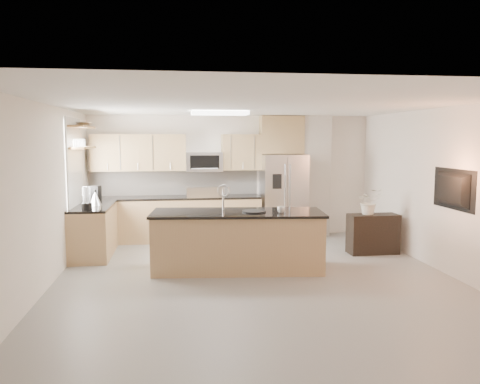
{
  "coord_description": "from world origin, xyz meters",
  "views": [
    {
      "loc": [
        -1.16,
        -6.75,
        2.11
      ],
      "look_at": [
        -0.08,
        1.3,
        1.18
      ],
      "focal_mm": 35.0,
      "sensor_mm": 36.0,
      "label": 1
    }
  ],
  "objects": [
    {
      "name": "wall_left",
      "position": [
        -3.0,
        0.0,
        1.3
      ],
      "size": [
        0.02,
        6.5,
        2.6
      ],
      "primitive_type": "cube",
      "color": "white",
      "rests_on": "floor"
    },
    {
      "name": "wall_front",
      "position": [
        0.0,
        -3.25,
        1.3
      ],
      "size": [
        6.0,
        0.02,
        2.6
      ],
      "primitive_type": "cube",
      "color": "white",
      "rests_on": "floor"
    },
    {
      "name": "wall_back",
      "position": [
        0.0,
        3.25,
        1.3
      ],
      "size": [
        6.0,
        0.02,
        2.6
      ],
      "primitive_type": "cube",
      "color": "white",
      "rests_on": "floor"
    },
    {
      "name": "range",
      "position": [
        -0.6,
        2.92,
        0.47
      ],
      "size": [
        0.76,
        0.64,
        1.14
      ],
      "color": "black",
      "rests_on": "floor"
    },
    {
      "name": "coffee_maker",
      "position": [
        -2.69,
        2.27,
        1.07
      ],
      "size": [
        0.2,
        0.23,
        0.31
      ],
      "color": "black",
      "rests_on": "left_counter"
    },
    {
      "name": "refrigerator",
      "position": [
        1.06,
        2.87,
        0.89
      ],
      "size": [
        0.92,
        0.78,
        1.78
      ],
      "color": "silver",
      "rests_on": "floor"
    },
    {
      "name": "cup",
      "position": [
        0.45,
        0.39,
        1.0
      ],
      "size": [
        0.16,
        0.16,
        0.1
      ],
      "primitive_type": "imported",
      "rotation": [
        0.0,
        0.0,
        0.39
      ],
      "color": "white",
      "rests_on": "island"
    },
    {
      "name": "kettle",
      "position": [
        -2.62,
        1.82,
        1.05
      ],
      "size": [
        0.23,
        0.23,
        0.28
      ],
      "color": "silver",
      "rests_on": "left_counter"
    },
    {
      "name": "shelf_upper",
      "position": [
        -2.85,
        1.95,
        2.32
      ],
      "size": [
        0.3,
        1.2,
        0.04
      ],
      "primitive_type": "cube",
      "color": "olive",
      "rests_on": "wall_left"
    },
    {
      "name": "left_counter",
      "position": [
        -2.67,
        1.85,
        0.46
      ],
      "size": [
        0.66,
        1.5,
        0.92
      ],
      "color": "tan",
      "rests_on": "floor"
    },
    {
      "name": "back_counter",
      "position": [
        -1.23,
        2.93,
        0.47
      ],
      "size": [
        3.55,
        0.66,
        1.44
      ],
      "color": "tan",
      "rests_on": "floor"
    },
    {
      "name": "flower_vase",
      "position": [
        2.31,
        1.34,
        1.09
      ],
      "size": [
        0.73,
        0.65,
        0.72
      ],
      "primitive_type": "imported",
      "rotation": [
        0.0,
        0.0,
        0.16
      ],
      "color": "silver",
      "rests_on": "credenza"
    },
    {
      "name": "shelf_lower",
      "position": [
        -2.85,
        1.95,
        1.95
      ],
      "size": [
        0.3,
        1.2,
        0.04
      ],
      "primitive_type": "cube",
      "color": "olive",
      "rests_on": "wall_left"
    },
    {
      "name": "upper_cabinets",
      "position": [
        -1.3,
        3.09,
        1.83
      ],
      "size": [
        3.5,
        0.33,
        0.75
      ],
      "color": "tan",
      "rests_on": "wall_back"
    },
    {
      "name": "window",
      "position": [
        -2.98,
        1.85,
        1.65
      ],
      "size": [
        0.04,
        1.15,
        1.65
      ],
      "color": "white",
      "rests_on": "wall_left"
    },
    {
      "name": "floor",
      "position": [
        0.0,
        0.0,
        0.0
      ],
      "size": [
        6.5,
        6.5,
        0.0
      ],
      "primitive_type": "plane",
      "color": "gray",
      "rests_on": "ground"
    },
    {
      "name": "television",
      "position": [
        2.91,
        -0.2,
        1.35
      ],
      "size": [
        0.14,
        1.08,
        0.62
      ],
      "primitive_type": "imported",
      "rotation": [
        0.0,
        0.0,
        1.57
      ],
      "color": "black",
      "rests_on": "wall_right"
    },
    {
      "name": "ceiling_fixture",
      "position": [
        -0.4,
        1.6,
        2.56
      ],
      "size": [
        1.0,
        0.5,
        0.06
      ],
      "primitive_type": "cube",
      "color": "white",
      "rests_on": "ceiling"
    },
    {
      "name": "bowl",
      "position": [
        -2.85,
        2.19,
        2.38
      ],
      "size": [
        0.39,
        0.39,
        0.09
      ],
      "primitive_type": "imported",
      "rotation": [
        0.0,
        0.0,
        -0.06
      ],
      "color": "silver",
      "rests_on": "shelf_upper"
    },
    {
      "name": "microwave",
      "position": [
        -0.6,
        3.04,
        1.63
      ],
      "size": [
        0.76,
        0.4,
        0.4
      ],
      "color": "silver",
      "rests_on": "upper_cabinets"
    },
    {
      "name": "island",
      "position": [
        -0.21,
        0.59,
        0.48
      ],
      "size": [
        2.82,
        1.25,
        1.37
      ],
      "rotation": [
        0.0,
        0.0,
        -0.1
      ],
      "color": "tan",
      "rests_on": "floor"
    },
    {
      "name": "wall_right",
      "position": [
        3.0,
        0.0,
        1.3
      ],
      "size": [
        0.02,
        6.5,
        2.6
      ],
      "primitive_type": "cube",
      "color": "white",
      "rests_on": "floor"
    },
    {
      "name": "partition_column",
      "position": [
        1.82,
        3.1,
        1.3
      ],
      "size": [
        0.6,
        0.3,
        2.6
      ],
      "primitive_type": "cube",
      "color": "beige",
      "rests_on": "floor"
    },
    {
      "name": "ceiling",
      "position": [
        0.0,
        0.0,
        2.6
      ],
      "size": [
        6.0,
        6.5,
        0.02
      ],
      "primitive_type": "cube",
      "color": "white",
      "rests_on": "wall_back"
    },
    {
      "name": "blender",
      "position": [
        -2.67,
        1.29,
        1.09
      ],
      "size": [
        0.17,
        0.17,
        0.39
      ],
      "color": "black",
      "rests_on": "left_counter"
    },
    {
      "name": "credenza",
      "position": [
        2.41,
        1.33,
        0.36
      ],
      "size": [
        0.92,
        0.4,
        0.73
      ],
      "primitive_type": "cube",
      "rotation": [
        0.0,
        0.0,
        0.02
      ],
      "color": "black",
      "rests_on": "floor"
    },
    {
      "name": "platter",
      "position": [
        0.04,
        0.52,
        0.96
      ],
      "size": [
        0.47,
        0.47,
        0.02
      ],
      "primitive_type": "cylinder",
      "rotation": [
        0.0,
        0.0,
        0.26
      ],
      "color": "black",
      "rests_on": "island"
    }
  ]
}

